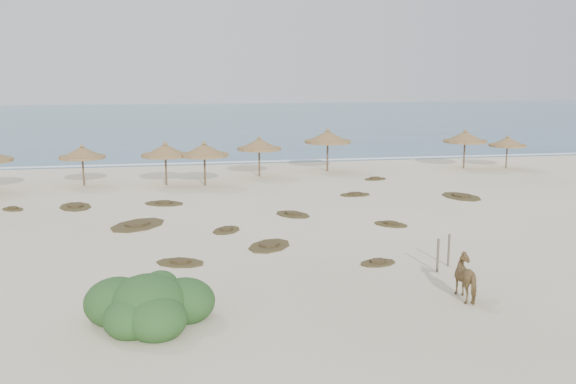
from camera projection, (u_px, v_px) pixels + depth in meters
ground at (284, 249)px, 26.07m from camera, size 160.00×160.00×0.00m
ocean at (197, 119)px, 98.52m from camera, size 200.00×100.00×0.01m
foam_line at (226, 162)px, 51.18m from camera, size 70.00×0.60×0.01m
palapa_1 at (82, 153)px, 40.29m from camera, size 3.79×3.79×2.68m
palapa_2 at (165, 151)px, 40.44m from camera, size 3.59×3.59×2.82m
palapa_3 at (204, 151)px, 40.34m from camera, size 3.46×3.46×2.86m
palapa_4 at (259, 145)px, 43.92m from camera, size 3.94×3.94×2.82m
palapa_5 at (328, 138)px, 46.30m from camera, size 4.23×4.23×3.15m
palapa_6 at (465, 138)px, 47.60m from camera, size 3.56×3.56×2.98m
palapa_7 at (507, 142)px, 47.69m from camera, size 3.27×3.27×2.53m
horse at (469, 278)px, 20.19m from camera, size 0.77×1.64×1.38m
fence_post_near at (438, 256)px, 22.92m from camera, size 0.12×0.12×1.23m
fence_post_far at (449, 250)px, 23.64m from camera, size 0.11×0.11×1.22m
bush at (150, 305)px, 18.21m from camera, size 3.75×3.30×1.68m
scrub_1 at (138, 225)px, 30.01m from camera, size 3.45×3.71×0.16m
scrub_2 at (226, 230)px, 29.02m from camera, size 1.79×2.01×0.16m
scrub_3 at (293, 214)px, 32.24m from camera, size 2.21×2.45×0.16m
scrub_4 at (391, 224)px, 30.15m from camera, size 1.93×1.97×0.16m
scrub_5 at (461, 196)px, 36.91m from camera, size 2.31×3.10×0.16m
scrub_6 at (75, 206)px, 34.12m from camera, size 2.16×2.79×0.16m
scrub_7 at (355, 194)px, 37.49m from camera, size 1.97×1.41×0.16m
scrub_8 at (13, 209)px, 33.50m from camera, size 1.58×1.59×0.16m
scrub_9 at (269, 245)px, 26.41m from camera, size 2.59×2.80×0.16m
scrub_10 at (375, 179)px, 43.03m from camera, size 1.94×1.61×0.16m
scrub_11 at (180, 262)px, 24.06m from camera, size 2.18×1.83×0.16m
scrub_12 at (378, 262)px, 24.04m from camera, size 1.66×1.33×0.16m
scrub_13 at (164, 203)px, 34.96m from camera, size 2.57×2.17×0.16m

